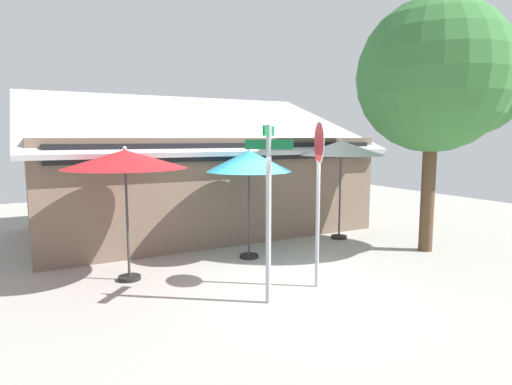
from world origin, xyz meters
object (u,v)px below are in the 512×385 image
Objects in this scene: shade_tree at (440,79)px; patio_umbrella_crimson_left at (125,160)px; patio_umbrella_ivory_right at (341,149)px; stop_sign at (319,173)px; patio_umbrella_teal_center at (249,162)px; street_sign_post at (269,197)px.

patio_umbrella_crimson_left is at bearing 169.60° from shade_tree.
stop_sign is at bearing -135.25° from patio_umbrella_ivory_right.
stop_sign is 1.11× the size of patio_umbrella_ivory_right.
patio_umbrella_teal_center is (-0.21, 2.36, 0.10)m from stop_sign.
patio_umbrella_crimson_left is at bearing 145.50° from stop_sign.
shade_tree is (1.21, -2.13, 1.70)m from patio_umbrella_ivory_right.
street_sign_post is at bearing -169.09° from shade_tree.
street_sign_post is 1.08× the size of patio_umbrella_ivory_right.
patio_umbrella_ivory_right is at bearing 37.34° from street_sign_post.
patio_umbrella_crimson_left is 1.02× the size of patio_umbrella_teal_center.
shade_tree reaches higher than patio_umbrella_ivory_right.
shade_tree is at bearing -60.30° from patio_umbrella_ivory_right.
stop_sign is at bearing -84.85° from patio_umbrella_teal_center.
stop_sign reaches higher than patio_umbrella_crimson_left.
shade_tree reaches higher than patio_umbrella_teal_center.
patio_umbrella_teal_center is at bearing 159.96° from shade_tree.
patio_umbrella_ivory_right is (4.14, 3.16, 0.68)m from street_sign_post.
patio_umbrella_crimson_left reaches higher than patio_umbrella_teal_center.
patio_umbrella_crimson_left is 2.85m from patio_umbrella_teal_center.
patio_umbrella_teal_center is 0.93× the size of patio_umbrella_ivory_right.
stop_sign is 0.51× the size of shade_tree.
patio_umbrella_ivory_right is at bearing 9.75° from patio_umbrella_teal_center.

